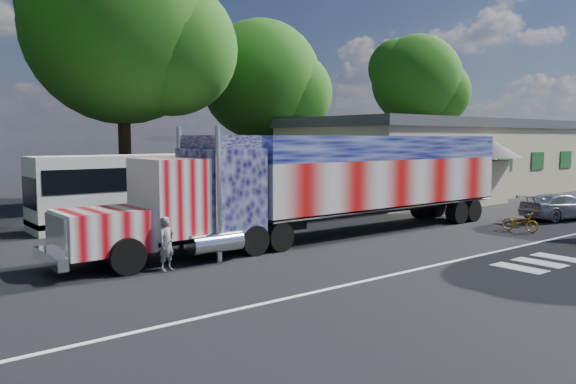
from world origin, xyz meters
TOP-DOWN VIEW (x-y plane):
  - ground at (0.00, 0.00)m, footprint 100.00×100.00m
  - lane_markings at (1.71, -3.77)m, footprint 30.00×2.67m
  - semi_truck at (2.29, 2.83)m, footprint 20.25×3.20m
  - coach_bus at (-1.88, 10.66)m, footprint 10.91×2.54m
  - hall_building at (19.92, 10.86)m, footprint 22.40×12.80m
  - parked_car at (14.07, -0.51)m, footprint 4.60×2.73m
  - woman at (-5.75, 1.50)m, footprint 0.69×0.58m
  - bicycle at (9.19, -1.21)m, footprint 0.70×1.59m
  - tree_n_mid at (-0.40, 17.21)m, footprint 11.30×10.76m
  - tree_far_ne at (24.91, 17.05)m, footprint 7.90×7.53m
  - tree_ne_a at (10.02, 18.58)m, footprint 8.72×8.31m

SIDE VIEW (x-z plane):
  - ground at x=0.00m, z-range 0.00..0.00m
  - lane_markings at x=1.71m, z-range 0.00..0.01m
  - bicycle at x=9.19m, z-range 0.00..0.81m
  - parked_car at x=14.07m, z-range 0.00..1.25m
  - woman at x=-5.75m, z-range 0.00..1.63m
  - coach_bus at x=-1.88m, z-range 0.06..3.23m
  - semi_truck at x=2.29m, z-range 0.06..4.38m
  - hall_building at x=19.92m, z-range 0.02..5.22m
  - tree_ne_a at x=10.02m, z-range 1.86..13.99m
  - tree_far_ne at x=24.91m, z-range 2.44..14.98m
  - tree_n_mid at x=-0.40m, z-range 2.30..17.77m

